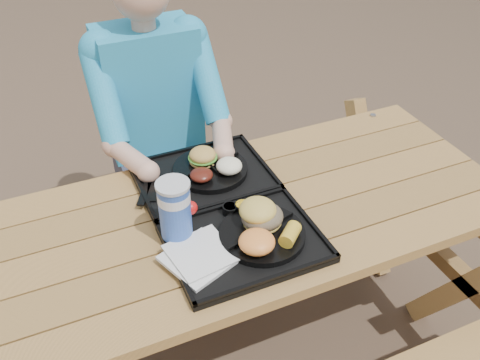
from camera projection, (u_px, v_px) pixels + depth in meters
name	position (u px, v px, depth m)	size (l,w,h in m)	color
ground	(240.00, 351.00, 2.18)	(60.00, 60.00, 0.00)	#999999
picnic_table	(240.00, 290.00, 1.95)	(1.80, 1.49, 0.75)	#999999
tray_near	(245.00, 243.00, 1.60)	(0.45, 0.35, 0.02)	black
tray_far	(204.00, 178.00, 1.86)	(0.45, 0.35, 0.02)	black
plate_near	(262.00, 234.00, 1.60)	(0.26, 0.26, 0.02)	black
plate_far	(210.00, 169.00, 1.86)	(0.26, 0.26, 0.02)	black
napkin_stack	(199.00, 257.00, 1.52)	(0.18, 0.18, 0.02)	silver
soda_cup	(175.00, 212.00, 1.55)	(0.09, 0.09, 0.19)	#1640A6
condiment_bbq	(230.00, 209.00, 1.68)	(0.05, 0.05, 0.03)	black
condiment_mustard	(243.00, 208.00, 1.69)	(0.06, 0.06, 0.03)	gold
sandwich	(263.00, 207.00, 1.59)	(0.12, 0.12, 0.12)	gold
mac_cheese	(257.00, 242.00, 1.52)	(0.11, 0.11, 0.05)	#FF9C43
corn_cob	(290.00, 234.00, 1.55)	(0.08, 0.08, 0.05)	gold
cutlery_far	(152.00, 185.00, 1.80)	(0.03, 0.17, 0.01)	black
burger	(202.00, 152.00, 1.85)	(0.10, 0.10, 0.09)	gold
baked_beans	(201.00, 175.00, 1.79)	(0.08, 0.08, 0.04)	#531910
potato_salad	(229.00, 166.00, 1.82)	(0.09, 0.09, 0.05)	white
diner	(157.00, 140.00, 2.27)	(0.48, 0.84, 1.28)	teal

